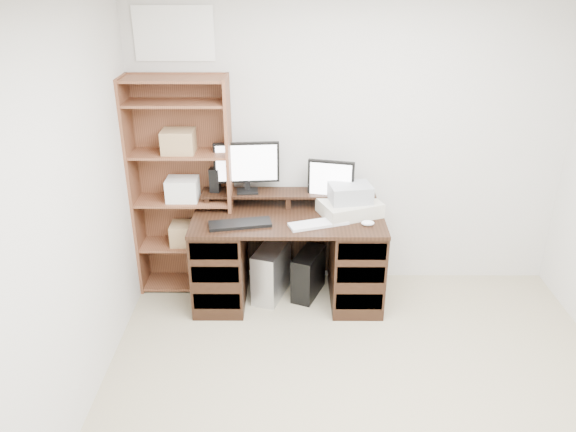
{
  "coord_description": "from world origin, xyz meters",
  "views": [
    {
      "loc": [
        -0.48,
        -2.34,
        2.61
      ],
      "look_at": [
        -0.5,
        1.43,
        0.85
      ],
      "focal_mm": 35.0,
      "sensor_mm": 36.0,
      "label": 1
    }
  ],
  "objects_px": {
    "tower_silver": "(271,271)",
    "bookshelf": "(183,186)",
    "desk": "(288,256)",
    "monitor_small": "(331,183)",
    "printer": "(350,208)",
    "tower_black": "(308,274)",
    "monitor_wide": "(247,164)"
  },
  "relations": [
    {
      "from": "tower_silver",
      "to": "bookshelf",
      "type": "xyz_separation_m",
      "value": [
        -0.71,
        0.17,
        0.7
      ]
    },
    {
      "from": "desk",
      "to": "monitor_small",
      "type": "xyz_separation_m",
      "value": [
        0.34,
        0.16,
        0.58
      ]
    },
    {
      "from": "monitor_small",
      "to": "printer",
      "type": "relative_size",
      "value": 0.9
    },
    {
      "from": "tower_black",
      "to": "printer",
      "type": "bearing_deg",
      "value": 19.91
    },
    {
      "from": "desk",
      "to": "printer",
      "type": "bearing_deg",
      "value": 5.03
    },
    {
      "from": "bookshelf",
      "to": "desk",
      "type": "bearing_deg",
      "value": -14.06
    },
    {
      "from": "bookshelf",
      "to": "monitor_wide",
      "type": "bearing_deg",
      "value": 0.66
    },
    {
      "from": "desk",
      "to": "bookshelf",
      "type": "xyz_separation_m",
      "value": [
        -0.85,
        0.21,
        0.53
      ]
    },
    {
      "from": "tower_silver",
      "to": "tower_black",
      "type": "relative_size",
      "value": 1.05
    },
    {
      "from": "desk",
      "to": "tower_silver",
      "type": "distance_m",
      "value": 0.22
    },
    {
      "from": "monitor_wide",
      "to": "printer",
      "type": "xyz_separation_m",
      "value": [
        0.81,
        -0.18,
        -0.29
      ]
    },
    {
      "from": "monitor_small",
      "to": "printer",
      "type": "bearing_deg",
      "value": -25.08
    },
    {
      "from": "monitor_wide",
      "to": "printer",
      "type": "height_order",
      "value": "monitor_wide"
    },
    {
      "from": "monitor_small",
      "to": "tower_silver",
      "type": "distance_m",
      "value": 0.89
    },
    {
      "from": "monitor_small",
      "to": "printer",
      "type": "height_order",
      "value": "monitor_small"
    },
    {
      "from": "tower_silver",
      "to": "monitor_wide",
      "type": "bearing_deg",
      "value": 156.06
    },
    {
      "from": "tower_silver",
      "to": "desk",
      "type": "bearing_deg",
      "value": 1.15
    },
    {
      "from": "monitor_wide",
      "to": "printer",
      "type": "distance_m",
      "value": 0.88
    },
    {
      "from": "monitor_wide",
      "to": "tower_black",
      "type": "bearing_deg",
      "value": -23.08
    },
    {
      "from": "monitor_wide",
      "to": "monitor_small",
      "type": "bearing_deg",
      "value": -10.05
    },
    {
      "from": "printer",
      "to": "tower_silver",
      "type": "relative_size",
      "value": 1.0
    },
    {
      "from": "monitor_wide",
      "to": "tower_silver",
      "type": "xyz_separation_m",
      "value": [
        0.19,
        -0.18,
        -0.88
      ]
    },
    {
      "from": "tower_black",
      "to": "monitor_small",
      "type": "bearing_deg",
      "value": 53.52
    },
    {
      "from": "tower_silver",
      "to": "bookshelf",
      "type": "distance_m",
      "value": 1.01
    },
    {
      "from": "monitor_small",
      "to": "tower_black",
      "type": "distance_m",
      "value": 0.8
    },
    {
      "from": "tower_silver",
      "to": "tower_black",
      "type": "bearing_deg",
      "value": 20.41
    },
    {
      "from": "bookshelf",
      "to": "tower_black",
      "type": "bearing_deg",
      "value": -8.88
    },
    {
      "from": "monitor_wide",
      "to": "monitor_small",
      "type": "relative_size",
      "value": 1.29
    },
    {
      "from": "tower_black",
      "to": "bookshelf",
      "type": "bearing_deg",
      "value": -166.95
    },
    {
      "from": "desk",
      "to": "monitor_wide",
      "type": "bearing_deg",
      "value": 146.52
    },
    {
      "from": "monitor_wide",
      "to": "monitor_small",
      "type": "distance_m",
      "value": 0.68
    },
    {
      "from": "monitor_wide",
      "to": "monitor_small",
      "type": "xyz_separation_m",
      "value": [
        0.67,
        -0.06,
        -0.13
      ]
    }
  ]
}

